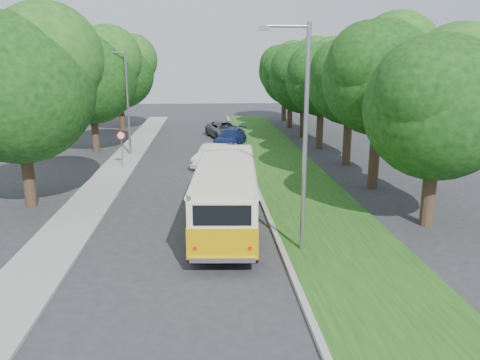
{
  "coord_description": "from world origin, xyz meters",
  "views": [
    {
      "loc": [
        0.89,
        -18.14,
        6.75
      ],
      "look_at": [
        2.42,
        2.44,
        1.5
      ],
      "focal_mm": 35.0,
      "sensor_mm": 36.0,
      "label": 1
    }
  ],
  "objects": [
    {
      "name": "lamppost_far",
      "position": [
        -4.7,
        16.0,
        4.12
      ],
      "size": [
        1.71,
        0.16,
        7.5
      ],
      "color": "gray",
      "rests_on": "ground"
    },
    {
      "name": "car_grey",
      "position": [
        2.65,
        23.87,
        0.75
      ],
      "size": [
        3.76,
        5.85,
        1.5
      ],
      "primitive_type": "imported",
      "rotation": [
        0.0,
        0.0,
        0.25
      ],
      "color": "#54585C",
      "rests_on": "ground"
    },
    {
      "name": "lamppost_near",
      "position": [
        4.21,
        -2.5,
        4.37
      ],
      "size": [
        1.71,
        0.16,
        8.0
      ],
      "color": "gray",
      "rests_on": "ground"
    },
    {
      "name": "treeline",
      "position": [
        3.15,
        17.99,
        5.93
      ],
      "size": [
        24.27,
        41.91,
        9.46
      ],
      "color": "#332319",
      "rests_on": "ground"
    },
    {
      "name": "curb",
      "position": [
        3.6,
        5.0,
        0.07
      ],
      "size": [
        0.2,
        70.0,
        0.15
      ],
      "primitive_type": "cube",
      "color": "gray",
      "rests_on": "ground"
    },
    {
      "name": "sidewalk",
      "position": [
        -4.8,
        5.0,
        0.06
      ],
      "size": [
        2.2,
        70.0,
        0.12
      ],
      "primitive_type": "cube",
      "color": "gray",
      "rests_on": "ground"
    },
    {
      "name": "car_blue",
      "position": [
        2.93,
        19.66,
        0.7
      ],
      "size": [
        3.3,
        5.17,
        1.39
      ],
      "primitive_type": "imported",
      "rotation": [
        0.0,
        0.0,
        -0.3
      ],
      "color": "navy",
      "rests_on": "ground"
    },
    {
      "name": "car_white",
      "position": [
        1.36,
        12.31,
        0.71
      ],
      "size": [
        2.95,
        4.55,
        1.42
      ],
      "primitive_type": "imported",
      "rotation": [
        0.0,
        0.0,
        -0.37
      ],
      "color": "white",
      "rests_on": "ground"
    },
    {
      "name": "ground",
      "position": [
        0.0,
        0.0,
        0.0
      ],
      "size": [
        120.0,
        120.0,
        0.0
      ],
      "primitive_type": "plane",
      "color": "#2D2D30",
      "rests_on": "ground"
    },
    {
      "name": "warning_sign",
      "position": [
        -4.5,
        11.98,
        1.71
      ],
      "size": [
        0.56,
        0.1,
        2.5
      ],
      "color": "gray",
      "rests_on": "ground"
    },
    {
      "name": "vintage_bus",
      "position": [
        1.69,
        0.33,
        1.38
      ],
      "size": [
        3.05,
        9.46,
        2.77
      ],
      "primitive_type": null,
      "rotation": [
        0.0,
        0.0,
        -0.07
      ],
      "color": "#DCA006",
      "rests_on": "ground"
    },
    {
      "name": "car_silver",
      "position": [
        1.57,
        7.41,
        0.7
      ],
      "size": [
        2.95,
        4.41,
        1.4
      ],
      "primitive_type": "imported",
      "rotation": [
        0.0,
        0.0,
        -0.35
      ],
      "color": "silver",
      "rests_on": "ground"
    },
    {
      "name": "grass_verge",
      "position": [
        5.95,
        5.0,
        0.07
      ],
      "size": [
        4.5,
        70.0,
        0.13
      ],
      "primitive_type": "cube",
      "color": "#154C14",
      "rests_on": "ground"
    }
  ]
}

